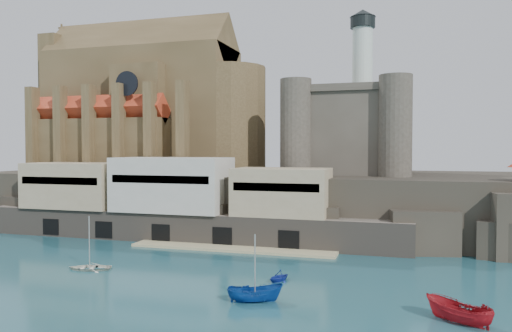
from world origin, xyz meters
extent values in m
plane|color=#184551|center=(0.00, 0.00, 0.00)|extent=(300.00, 300.00, 0.00)
cube|color=black|center=(0.00, 40.00, 5.00)|extent=(100.00, 34.00, 10.00)
cube|color=black|center=(-38.00, 23.50, 3.00)|extent=(9.00, 5.00, 6.00)
cube|color=black|center=(-22.00, 23.50, 3.00)|extent=(9.00, 5.00, 6.00)
cube|color=black|center=(-5.00, 23.50, 3.00)|extent=(9.00, 5.00, 6.00)
cube|color=black|center=(12.00, 23.50, 3.00)|extent=(9.00, 5.00, 6.00)
cube|color=black|center=(28.00, 23.50, 3.00)|extent=(9.00, 5.00, 6.00)
cube|color=#685E53|center=(-8.00, 22.50, 2.25)|extent=(70.00, 6.00, 4.50)
cube|color=tan|center=(2.00, 18.00, 0.15)|extent=(30.00, 4.00, 0.40)
cube|color=black|center=(-30.00, 19.60, 1.60)|extent=(3.00, 0.40, 2.60)
cube|color=black|center=(-20.00, 19.60, 1.60)|extent=(3.00, 0.40, 2.60)
cube|color=black|center=(-10.00, 19.60, 1.60)|extent=(3.00, 0.40, 2.60)
cube|color=black|center=(0.00, 19.60, 1.60)|extent=(3.00, 0.40, 2.60)
cube|color=black|center=(10.00, 19.60, 1.60)|extent=(3.00, 0.40, 2.60)
cube|color=tan|center=(-28.00, 23.50, 8.25)|extent=(16.00, 9.00, 7.50)
cube|color=beige|center=(-10.00, 23.50, 8.75)|extent=(18.00, 9.00, 8.50)
cube|color=tan|center=(8.00, 23.50, 8.00)|extent=(14.00, 8.00, 7.00)
cube|color=#4F3E25|center=(-26.00, 42.00, 22.00)|extent=(38.00, 14.00, 24.00)
cube|color=#4F3E25|center=(-26.00, 42.00, 34.00)|extent=(38.00, 13.01, 13.01)
cylinder|color=#4F3E25|center=(-7.00, 42.00, 20.00)|extent=(14.00, 14.00, 20.00)
cube|color=#4F3E25|center=(-22.00, 42.00, 20.00)|extent=(10.00, 20.00, 20.00)
cube|color=#4F3E25|center=(-30.00, 32.50, 15.00)|extent=(28.00, 5.00, 10.00)
cube|color=#4F3E25|center=(-30.00, 51.50, 15.00)|extent=(28.00, 5.00, 10.00)
cube|color=#AD351D|center=(-30.00, 32.50, 21.60)|extent=(28.00, 5.66, 5.66)
cube|color=#AD351D|center=(-30.00, 51.50, 21.60)|extent=(28.00, 5.66, 5.66)
cube|color=#4F3E25|center=(-45.00, 42.00, 24.00)|extent=(4.00, 10.00, 28.00)
cylinder|color=black|center=(-22.00, 29.95, 26.00)|extent=(4.40, 0.30, 4.40)
cube|color=#4F3E25|center=(-42.00, 29.50, 18.00)|extent=(1.60, 2.20, 16.00)
cube|color=#4F3E25|center=(-35.80, 29.50, 18.00)|extent=(1.60, 2.20, 16.00)
cube|color=#4F3E25|center=(-29.60, 29.50, 18.00)|extent=(1.60, 2.20, 16.00)
cube|color=#4F3E25|center=(-23.40, 29.50, 18.00)|extent=(1.60, 2.20, 16.00)
cube|color=#4F3E25|center=(-17.20, 29.50, 18.00)|extent=(1.60, 2.20, 16.00)
cube|color=#4F3E25|center=(-11.00, 29.50, 18.00)|extent=(1.60, 2.20, 16.00)
cube|color=#423D34|center=(16.00, 41.00, 17.00)|extent=(16.00, 16.00, 14.00)
cube|color=#423D34|center=(16.00, 41.00, 24.40)|extent=(17.00, 17.00, 1.20)
cylinder|color=#423D34|center=(8.00, 33.00, 18.00)|extent=(5.20, 5.20, 16.00)
cylinder|color=#423D34|center=(24.00, 33.00, 18.00)|extent=(5.20, 5.20, 16.00)
cylinder|color=#423D34|center=(8.00, 49.00, 18.00)|extent=(5.20, 5.20, 16.00)
cylinder|color=#423D34|center=(24.00, 49.00, 18.00)|extent=(5.20, 5.20, 16.00)
cylinder|color=silver|center=(18.00, 43.00, 30.00)|extent=(3.60, 3.60, 12.00)
cylinder|color=black|center=(18.00, 43.00, 37.00)|extent=(4.40, 4.40, 2.00)
cone|color=black|center=(18.00, 43.00, 38.60)|extent=(4.60, 4.60, 1.40)
cube|color=black|center=(38.00, 23.00, 2.50)|extent=(6.00, 5.00, 5.00)
imported|color=navy|center=(12.23, -4.17, 0.00)|extent=(2.63, 2.60, 5.27)
imported|color=#A41720|center=(30.00, -4.69, 0.00)|extent=(3.06, 3.04, 5.83)
imported|color=silver|center=(-10.37, 2.17, 0.00)|extent=(1.94, 3.75, 5.04)
imported|color=#192F9D|center=(12.55, 3.77, 0.00)|extent=(3.00, 2.55, 2.97)
camera|label=1|loc=(25.77, -48.59, 14.42)|focal=35.00mm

